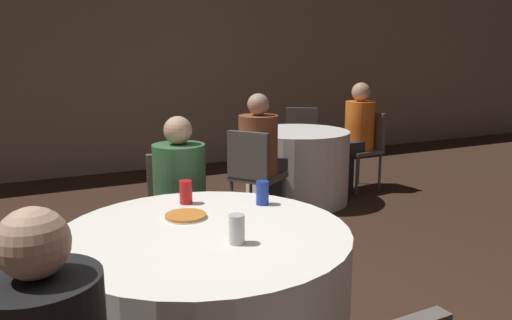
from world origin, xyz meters
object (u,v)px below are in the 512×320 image
Objects in this scene: chair_far_northeast at (301,136)px; soda_can_red at (186,192)px; chair_near_north at (179,207)px; soda_can_silver at (237,229)px; chair_far_east at (365,143)px; person_orange_shirt at (354,137)px; soda_can_blue at (262,193)px; pizza_plate_near at (186,216)px; table_far at (297,166)px; person_floral_shirt at (262,158)px; table_near at (206,308)px; person_green_jacket at (182,208)px; chair_far_southwest at (253,169)px.

soda_can_red is at bearing 82.71° from chair_far_northeast.
soda_can_silver is at bearing 94.90° from chair_near_north.
soda_can_red is at bearing 120.58° from chair_far_east.
chair_far_east and chair_far_northeast have the same top height.
soda_can_blue is at bearing 128.60° from person_orange_shirt.
table_far is at bearing 48.60° from pizza_plate_near.
chair_far_northeast is at bearing 25.41° from chair_far_east.
person_floral_shirt is 2.40m from soda_can_silver.
chair_far_northeast is 3.79m from pizza_plate_near.
table_far is at bearing 46.66° from soda_can_red.
table_near is 1.06m from chair_near_north.
person_green_jacket is at bearing 90.00° from chair_near_north.
chair_far_east reaches higher than soda_can_silver.
chair_far_east is 3.41m from soda_can_red.
person_orange_shirt is at bearing 143.57° from chair_far_northeast.
chair_near_north is 4.27× the size of pizza_plate_near.
chair_far_southwest is at bearing 54.83° from pizza_plate_near.
person_floral_shirt reaches higher than pizza_plate_near.
chair_far_southwest reaches higher than table_near.
table_far is 1.22× the size of chair_far_east.
chair_near_north reaches higher than table_far.
soda_can_red is 1.00× the size of soda_can_silver.
chair_far_southwest is (0.91, 0.77, 0.00)m from chair_near_north.
chair_near_north is at bearing -85.08° from chair_far_southwest.
chair_far_southwest is 0.72× the size of person_orange_shirt.
soda_can_red is at bearing -133.34° from table_far.
chair_far_northeast reaches higher than soda_can_blue.
pizza_plate_near is at bearing 101.86° from soda_can_silver.
person_floral_shirt reaches higher than chair_far_east.
person_floral_shirt reaches higher than soda_can_blue.
pizza_plate_near is at bearing 124.12° from person_orange_shirt.
soda_can_red reaches higher than pizza_plate_near.
chair_far_east is 7.05× the size of soda_can_silver.
soda_can_blue is (0.41, 0.24, 0.43)m from table_near.
chair_far_east is at bearing 42.57° from soda_can_blue.
soda_can_blue is (-2.24, -2.18, 0.19)m from person_orange_shirt.
chair_far_east is at bearing 41.05° from table_near.
person_floral_shirt reaches higher than soda_can_red.
table_near is 1.50× the size of chair_far_east.
chair_far_northeast is 3.16m from person_green_jacket.
person_floral_shirt is 1.04× the size of person_green_jacket.
person_orange_shirt is at bearing 39.82° from pizza_plate_near.
chair_far_northeast is (-0.41, 0.69, 0.00)m from chair_far_east.
chair_far_east is 1.66m from person_floral_shirt.
chair_near_north is 7.05× the size of soda_can_red.
chair_far_northeast is 4.27× the size of pizza_plate_near.
soda_can_silver is (-0.34, -0.44, 0.00)m from soda_can_blue.
chair_far_northeast reaches higher than pizza_plate_near.
person_floral_shirt reaches higher than chair_near_north.
soda_can_blue reaches higher than table_near.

